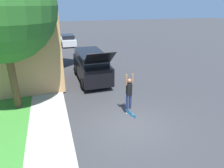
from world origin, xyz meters
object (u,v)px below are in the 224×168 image
object	(u,v)px
skateboarder	(129,91)
suv_parked	(91,65)
skateboard	(130,114)
car_down_street	(68,40)

from	to	relation	value
skateboarder	suv_parked	bearing A→B (deg)	98.48
suv_parked	skateboarder	xyz separation A→B (m)	(0.78, -5.26, 0.10)
skateboarder	skateboard	distance (m)	1.15
car_down_street	suv_parked	bearing A→B (deg)	-88.94
skateboard	skateboarder	bearing A→B (deg)	93.15
car_down_street	skateboarder	bearing A→B (deg)	-86.88
suv_parked	skateboarder	size ratio (longest dim) A/B	3.08
car_down_street	skateboard	bearing A→B (deg)	-86.88
suv_parked	skateboard	distance (m)	5.65
skateboard	suv_parked	bearing A→B (deg)	98.25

